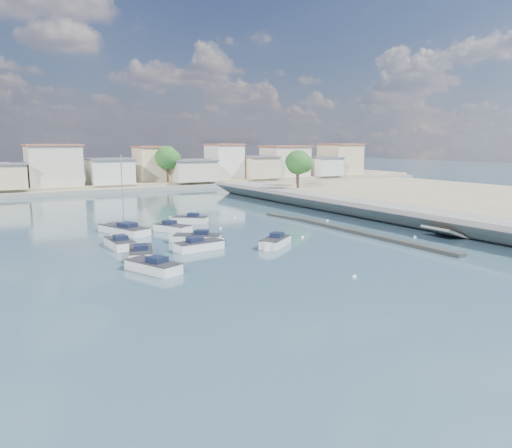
{
  "coord_description": "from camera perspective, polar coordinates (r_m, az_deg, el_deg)",
  "views": [
    {
      "loc": [
        -30.51,
        -30.99,
        10.12
      ],
      "look_at": [
        -3.85,
        14.82,
        1.4
      ],
      "focal_mm": 35.0,
      "sensor_mm": 36.0,
      "label": 1
    }
  ],
  "objects": [
    {
      "name": "far_town",
      "position": [
        115.63,
        -9.34,
        6.65
      ],
      "size": [
        113.01,
        12.8,
        8.35
      ],
      "color": "beige",
      "rests_on": "far_shore_land"
    },
    {
      "name": "motorboat_a",
      "position": [
        40.56,
        -11.92,
        -4.76
      ],
      "size": [
        3.58,
        5.41,
        1.48
      ],
      "color": "silver",
      "rests_on": "ground"
    },
    {
      "name": "motorboat_b",
      "position": [
        45.65,
        -13.03,
        -3.22
      ],
      "size": [
        3.24,
        5.5,
        1.48
      ],
      "color": "silver",
      "rests_on": "ground"
    },
    {
      "name": "sailboat",
      "position": [
        58.05,
        -15.03,
        -0.61
      ],
      "size": [
        4.47,
        7.47,
        9.0
      ],
      "color": "silver",
      "rests_on": "ground"
    },
    {
      "name": "breakwater",
      "position": [
        58.37,
        10.24,
        -0.62
      ],
      "size": [
        2.0,
        31.02,
        0.35
      ],
      "color": "black",
      "rests_on": "ground"
    },
    {
      "name": "far_shore_quay",
      "position": [
        106.9,
        -13.51,
        3.87
      ],
      "size": [
        160.0,
        2.5,
        0.8
      ],
      "primitive_type": "cube",
      "color": "slate",
      "rests_on": "ground"
    },
    {
      "name": "motorboat_d",
      "position": [
        48.92,
        2.12,
        -2.15
      ],
      "size": [
        4.54,
        4.01,
        1.48
      ],
      "color": "silver",
      "rests_on": "ground"
    },
    {
      "name": "seawall_walkway",
      "position": [
        66.5,
        17.72,
        0.93
      ],
      "size": [
        5.0,
        90.0,
        1.8
      ],
      "primitive_type": "cube",
      "color": "slate",
      "rests_on": "ground"
    },
    {
      "name": "ground",
      "position": [
        77.93,
        -6.88,
        1.82
      ],
      "size": [
        400.0,
        400.0,
        0.0
      ],
      "primitive_type": "plane",
      "color": "#294252",
      "rests_on": "ground"
    },
    {
      "name": "far_shore_land",
      "position": [
        127.07,
        -16.27,
        4.72
      ],
      "size": [
        160.0,
        40.0,
        1.4
      ],
      "primitive_type": "cube",
      "color": "gray",
      "rests_on": "ground"
    },
    {
      "name": "motorboat_f",
      "position": [
        63.71,
        -7.77,
        0.46
      ],
      "size": [
        4.56,
        4.18,
        1.48
      ],
      "color": "silver",
      "rests_on": "ground"
    },
    {
      "name": "motorboat_e",
      "position": [
        50.51,
        -15.43,
        -2.12
      ],
      "size": [
        2.01,
        5.2,
        1.48
      ],
      "color": "silver",
      "rests_on": "ground"
    },
    {
      "name": "motorboat_g",
      "position": [
        57.55,
        -9.34,
        -0.53
      ],
      "size": [
        3.51,
        4.95,
        1.48
      ],
      "color": "silver",
      "rests_on": "ground"
    },
    {
      "name": "motorboat_h",
      "position": [
        47.82,
        -6.26,
        -2.47
      ],
      "size": [
        5.24,
        2.37,
        1.48
      ],
      "color": "silver",
      "rests_on": "ground"
    },
    {
      "name": "mooring_buoys",
      "position": [
        55.99,
        5.42,
        -1.06
      ],
      "size": [
        16.64,
        30.81,
        0.33
      ],
      "color": "white",
      "rests_on": "ground"
    },
    {
      "name": "motorboat_c",
      "position": [
        51.28,
        -7.02,
        -1.68
      ],
      "size": [
        4.95,
        4.16,
        1.48
      ],
      "color": "silver",
      "rests_on": "ground"
    },
    {
      "name": "shore_trees",
      "position": [
        106.52,
        -8.85,
        7.14
      ],
      "size": [
        74.56,
        38.32,
        7.92
      ],
      "color": "#38281E",
      "rests_on": "ground"
    }
  ]
}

